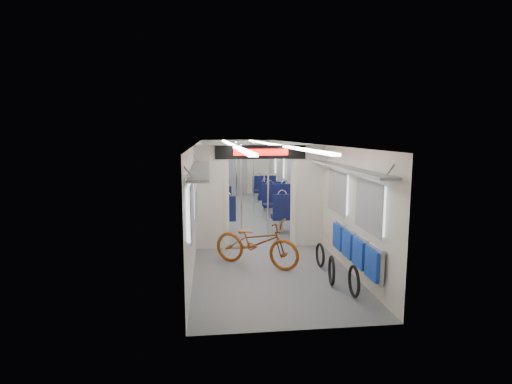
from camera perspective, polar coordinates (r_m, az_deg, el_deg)
carriage at (r=10.65m, az=-0.58°, el=2.67°), size 12.00×12.02×2.31m
bicycle at (r=7.77m, az=0.05°, el=-7.21°), size 1.83×1.49×0.94m
flip_bench at (r=7.17m, az=13.93°, el=-7.87°), size 0.12×2.14×0.55m
bike_hoop_a at (r=6.60m, az=13.81°, el=-12.48°), size 0.07×0.51×0.51m
bike_hoop_b at (r=7.01m, az=10.74°, el=-11.15°), size 0.12×0.51×0.51m
bike_hoop_c at (r=7.88m, az=9.14°, el=-9.06°), size 0.07×0.47×0.47m
seat_bay_near_left at (r=11.09m, az=-5.58°, el=-2.15°), size 0.91×2.07×1.10m
seat_bay_near_right at (r=11.30m, az=3.95°, el=-1.84°), size 0.94×2.22×1.14m
seat_bay_far_left at (r=14.72m, az=-5.85°, el=0.48°), size 0.93×2.16×1.13m
seat_bay_far_right at (r=14.29m, az=1.71°, el=0.20°), size 0.90×2.01×1.08m
stanchion_near_left at (r=9.77m, az=-2.11°, el=0.08°), size 0.04×0.04×2.30m
stanchion_near_right at (r=9.72m, az=1.74°, el=0.04°), size 0.04×0.04×2.30m
stanchion_far_left at (r=13.00m, az=-2.81°, el=2.12°), size 0.05×0.05×2.30m
stanchion_far_right at (r=12.94m, az=-0.36°, el=2.10°), size 0.04×0.04×2.30m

